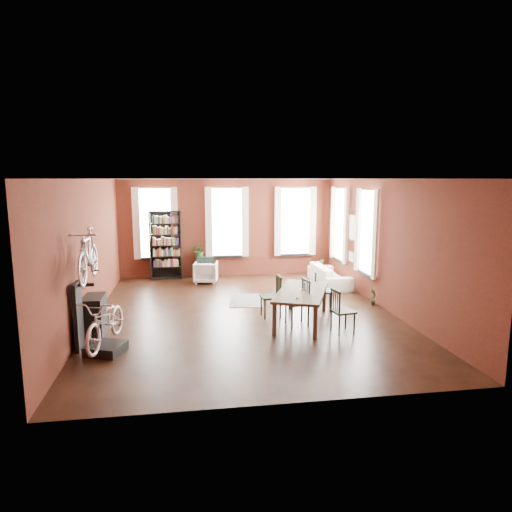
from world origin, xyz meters
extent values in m
plane|color=black|center=(0.00, 0.00, 0.00)|extent=(9.00, 9.00, 0.00)
cube|color=silver|center=(0.00, 0.00, 3.20)|extent=(7.00, 9.00, 0.04)
cube|color=#4C1B13|center=(0.00, 4.50, 1.60)|extent=(7.00, 0.04, 3.20)
cube|color=#4C1B13|center=(0.00, -4.50, 1.60)|extent=(7.00, 0.04, 3.20)
cube|color=#4C1B13|center=(-3.50, 0.00, 1.60)|extent=(0.04, 9.00, 3.20)
cube|color=#4C1B13|center=(3.50, 0.00, 1.60)|extent=(0.04, 9.00, 3.20)
cube|color=white|center=(-2.30, 4.47, 1.80)|extent=(1.00, 0.04, 2.20)
cube|color=beige|center=(-2.30, 4.40, 1.80)|extent=(1.40, 0.06, 2.30)
cube|color=white|center=(0.00, 4.47, 1.80)|extent=(1.00, 0.04, 2.20)
cube|color=beige|center=(0.00, 4.40, 1.80)|extent=(1.40, 0.06, 2.30)
cube|color=white|center=(2.30, 4.47, 1.80)|extent=(1.00, 0.04, 2.20)
cube|color=beige|center=(2.30, 4.40, 1.80)|extent=(1.40, 0.06, 2.30)
cube|color=white|center=(3.47, 1.00, 1.80)|extent=(0.04, 1.00, 2.20)
cube|color=beige|center=(3.40, 1.00, 1.80)|extent=(0.06, 1.40, 2.30)
cube|color=white|center=(3.47, 3.20, 1.80)|extent=(0.04, 1.00, 2.20)
cube|color=beige|center=(3.40, 3.20, 1.80)|extent=(0.06, 1.40, 2.30)
cube|color=black|center=(3.46, 2.10, 1.80)|extent=(0.04, 0.55, 0.75)
cube|color=black|center=(3.46, 2.10, 0.95)|extent=(0.04, 0.45, 0.35)
cube|color=#4D3F2E|center=(1.17, -0.88, 0.37)|extent=(1.75, 2.40, 0.75)
cube|color=#1A3739|center=(1.03, -1.02, 0.51)|extent=(0.53, 0.53, 1.02)
cube|color=#1D2E1B|center=(0.57, -0.32, 0.49)|extent=(0.48, 0.48, 0.98)
cube|color=black|center=(1.86, -1.66, 0.47)|extent=(0.50, 0.50, 0.94)
cube|color=#163131|center=(1.96, 0.07, 0.48)|extent=(0.55, 0.55, 0.97)
cube|color=black|center=(-2.00, 4.30, 1.10)|extent=(1.00, 0.32, 2.20)
imported|color=silver|center=(-0.76, 3.50, 0.36)|extent=(0.81, 0.77, 0.73)
imported|color=beige|center=(2.95, 2.60, 0.41)|extent=(0.61, 2.08, 0.81)
cube|color=black|center=(0.20, 1.20, 0.01)|extent=(1.07, 1.51, 0.01)
cube|color=black|center=(-2.88, -2.09, 0.09)|extent=(0.79, 0.79, 0.18)
cube|color=black|center=(-3.40, -1.80, 0.65)|extent=(0.16, 0.60, 1.30)
cube|color=black|center=(-3.28, -0.90, 0.40)|extent=(0.40, 0.80, 0.80)
cube|color=black|center=(-0.90, 4.30, 0.32)|extent=(0.34, 0.34, 0.63)
imported|color=#2C5622|center=(2.93, 3.67, 0.14)|extent=(0.36, 0.64, 0.28)
imported|color=#2C5020|center=(3.37, 0.29, 0.08)|extent=(0.45, 0.46, 0.15)
imported|color=beige|center=(-2.84, -2.13, 1.04)|extent=(0.77, 1.00, 1.72)
imported|color=#A5A8AD|center=(-3.15, -1.80, 2.13)|extent=(0.47, 1.00, 1.66)
imported|color=#255321|center=(-0.92, 4.32, 0.84)|extent=(0.57, 0.62, 0.42)
camera|label=1|loc=(-1.36, -10.49, 3.19)|focal=32.00mm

